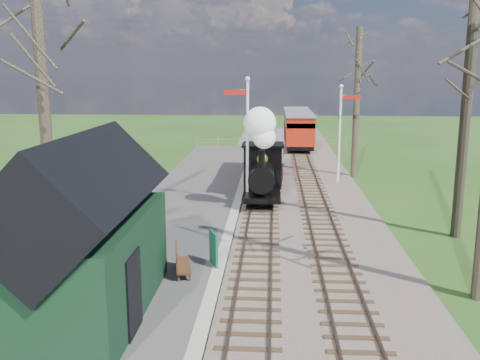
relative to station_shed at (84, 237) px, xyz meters
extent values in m
ellipsoid|color=#385B23|center=(-20.70, 56.00, -17.03)|extent=(57.60, 36.00, 16.20)
ellipsoid|color=#385B23|center=(14.30, 61.00, -20.31)|extent=(70.40, 44.00, 19.80)
ellipsoid|color=#385B23|center=(-3.70, 66.00, -18.67)|extent=(64.00, 40.00, 18.00)
cube|color=brown|center=(5.60, 18.00, -2.22)|extent=(8.00, 60.00, 0.10)
cube|color=brown|center=(3.80, 18.00, -2.13)|extent=(0.07, 60.00, 0.12)
cube|color=brown|center=(4.80, 18.00, -2.13)|extent=(0.07, 60.00, 0.12)
cube|color=#38281C|center=(4.30, 18.00, -2.17)|extent=(1.60, 60.00, 0.09)
cube|color=brown|center=(6.40, 18.00, -2.13)|extent=(0.07, 60.00, 0.12)
cube|color=brown|center=(7.40, 18.00, -2.13)|extent=(0.07, 60.00, 0.12)
cube|color=#38281C|center=(6.90, 18.00, -2.17)|extent=(1.60, 60.00, 0.09)
cube|color=#474442|center=(0.80, 10.00, -2.17)|extent=(5.00, 44.00, 0.20)
cube|color=#B2AD9E|center=(3.10, 10.00, -2.16)|extent=(0.40, 44.00, 0.21)
cube|color=black|center=(0.00, 0.00, -0.77)|extent=(3.00, 6.00, 2.60)
cube|color=black|center=(0.00, 0.00, 1.08)|extent=(3.25, 6.30, 3.25)
cube|color=black|center=(1.52, -1.00, -1.07)|extent=(0.06, 1.20, 2.00)
cylinder|color=silver|center=(3.60, 12.00, 0.73)|extent=(0.14, 0.14, 6.00)
sphere|color=silver|center=(3.60, 12.00, 3.83)|extent=(0.24, 0.24, 0.24)
cube|color=#B7140F|center=(3.05, 12.00, 3.23)|extent=(1.10, 0.08, 0.22)
cube|color=black|center=(3.60, 12.00, 2.13)|extent=(0.18, 0.06, 0.30)
cylinder|color=silver|center=(8.60, 18.00, 0.48)|extent=(0.14, 0.14, 5.50)
sphere|color=silver|center=(8.60, 18.00, 3.33)|extent=(0.24, 0.24, 0.24)
cube|color=#B7140F|center=(9.15, 18.00, 2.73)|extent=(1.10, 0.08, 0.22)
cube|color=black|center=(8.60, 18.00, 1.63)|extent=(0.18, 0.06, 0.30)
cylinder|color=#382D23|center=(-3.00, 5.00, 3.23)|extent=(0.41, 0.41, 11.00)
cylinder|color=#382D23|center=(12.10, 8.00, 2.73)|extent=(0.40, 0.40, 10.00)
cylinder|color=#382D23|center=(9.80, 20.00, 2.23)|extent=(0.39, 0.39, 9.00)
cube|color=slate|center=(4.60, 32.00, -1.52)|extent=(12.60, 0.02, 0.01)
cube|color=slate|center=(4.60, 32.00, -1.82)|extent=(12.60, 0.02, 0.02)
cylinder|color=slate|center=(4.60, 32.00, -1.77)|extent=(0.08, 0.08, 1.00)
cube|color=black|center=(4.30, 12.67, -1.60)|extent=(1.77, 4.18, 0.26)
cylinder|color=black|center=(4.30, 12.04, -0.66)|extent=(1.15, 2.71, 1.15)
cube|color=black|center=(4.30, 13.92, -0.55)|extent=(1.88, 1.67, 2.09)
cylinder|color=black|center=(4.30, 11.00, 0.28)|extent=(0.29, 0.29, 0.84)
sphere|color=gold|center=(4.30, 12.35, 0.07)|extent=(0.54, 0.54, 0.54)
sphere|color=white|center=(4.40, 11.00, 1.27)|extent=(1.04, 1.04, 1.04)
sphere|color=white|center=(4.20, 11.10, 1.90)|extent=(1.46, 1.46, 1.46)
cylinder|color=black|center=(3.80, 11.41, -1.73)|extent=(0.10, 0.67, 0.67)
cylinder|color=black|center=(4.80, 11.41, -1.73)|extent=(0.10, 0.67, 0.67)
cube|color=black|center=(4.30, 18.67, -1.70)|extent=(1.98, 7.31, 0.31)
cube|color=maroon|center=(4.30, 18.67, -1.08)|extent=(2.09, 7.31, 0.94)
cube|color=#C1B492|center=(4.30, 18.67, -0.14)|extent=(2.09, 7.31, 0.94)
cube|color=slate|center=(4.30, 18.67, 0.39)|extent=(2.19, 7.52, 0.13)
cube|color=black|center=(6.90, 30.91, -1.68)|extent=(2.11, 5.56, 0.33)
cube|color=#A31E0D|center=(6.90, 30.91, -1.01)|extent=(2.22, 5.56, 1.00)
cube|color=#C1B492|center=(6.90, 30.91, -0.01)|extent=(2.22, 5.56, 1.00)
cube|color=slate|center=(6.90, 30.91, 0.55)|extent=(2.33, 5.78, 0.13)
cube|color=black|center=(6.90, 36.41, -1.68)|extent=(2.11, 5.56, 0.33)
cube|color=#A31E0D|center=(6.90, 36.41, -1.01)|extent=(2.22, 5.56, 1.00)
cube|color=#C1B492|center=(6.90, 36.41, -0.01)|extent=(2.22, 5.56, 1.00)
cube|color=slate|center=(6.90, 36.41, 0.55)|extent=(2.33, 5.78, 0.13)
cube|color=#114F34|center=(2.91, 3.69, -1.50)|extent=(0.37, 0.74, 1.13)
cube|color=silver|center=(2.96, 3.71, -1.50)|extent=(0.27, 0.63, 0.92)
cube|color=#4F311C|center=(2.03, 2.93, -1.82)|extent=(0.73, 1.58, 0.07)
cube|color=#4F311C|center=(1.84, 2.90, -1.52)|extent=(0.35, 1.51, 0.66)
cube|color=#4F311C|center=(2.20, 2.28, -1.96)|extent=(0.07, 0.07, 0.22)
cube|color=#4F311C|center=(1.87, 3.59, -1.96)|extent=(0.07, 0.07, 0.22)
imported|color=black|center=(1.36, 0.48, -1.46)|extent=(0.38, 0.49, 1.21)
camera|label=1|loc=(4.83, -12.87, 4.21)|focal=40.00mm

